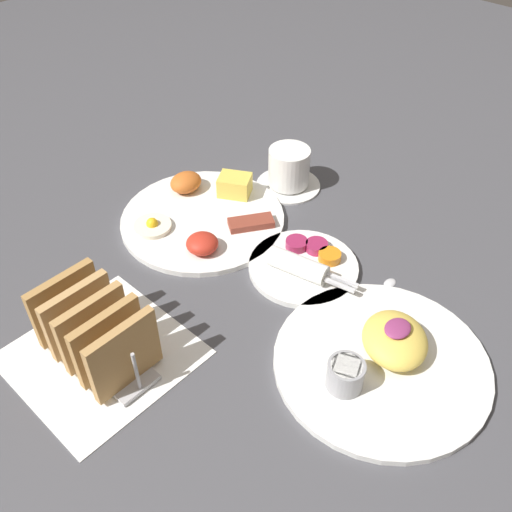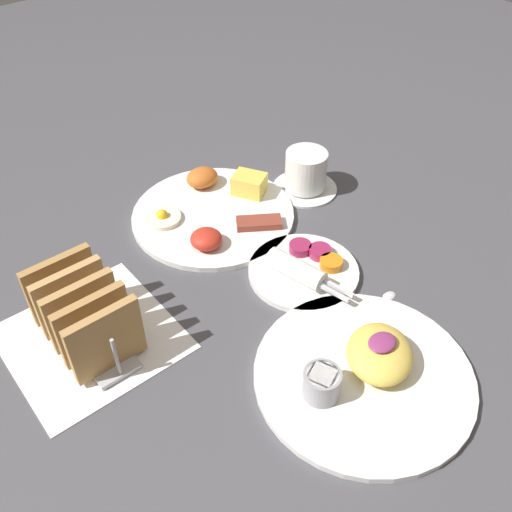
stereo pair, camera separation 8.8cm
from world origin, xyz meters
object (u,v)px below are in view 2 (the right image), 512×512
Objects in this scene: plate_condiments at (304,269)px; coffee_cup at (306,173)px; toast_rack at (84,314)px; plate_breakfast at (214,211)px; plate_foreground at (365,370)px.

coffee_cup is at bearing 46.52° from plate_condiments.
coffee_cup reaches higher than plate_condiments.
toast_rack reaches higher than plate_condiments.
plate_breakfast is 1.57× the size of toast_rack.
toast_rack is (-0.30, -0.12, 0.04)m from plate_breakfast.
plate_condiments is at bearing 69.59° from plate_foreground.
plate_breakfast is 1.50× the size of plate_condiments.
plate_foreground reaches higher than plate_condiments.
plate_breakfast is 0.41m from plate_foreground.
toast_rack is at bearing -158.68° from plate_breakfast.
toast_rack is (-0.25, 0.29, 0.04)m from plate_foreground.
plate_condiments is at bearing -84.54° from plate_breakfast.
plate_condiments is 0.23m from coffee_cup.
plate_foreground is 0.43m from coffee_cup.
plate_foreground is at bearing -110.41° from plate_condiments.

